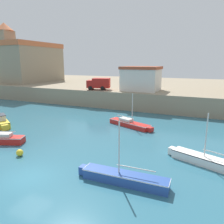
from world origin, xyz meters
TOP-DOWN VIEW (x-y plane):
  - ground_plane at (0.00, 0.00)m, footprint 200.00×200.00m
  - quay_seawall at (0.00, 44.08)m, footprint 120.00×40.00m
  - sailboat_red_1 at (2.52, 15.39)m, footprint 6.61×3.47m
  - sailboat_blue_2 at (6.72, 2.12)m, footprint 6.65×1.32m
  - sailboat_white_3 at (12.10, 7.37)m, footprint 6.62×3.29m
  - motorboat_yellow_5 at (-13.41, 8.83)m, footprint 5.69×3.98m
  - mooring_buoy at (-3.49, 2.57)m, footprint 0.62×0.62m
  - church at (-32.81, 34.64)m, footprint 12.87×16.61m
  - lighthouse at (-40.00, 32.29)m, footprint 2.41×2.41m
  - harbor_shed_mid_row at (0.00, 28.76)m, footprint 6.75×6.02m
  - truck_on_quay at (-7.62, 26.31)m, footprint 4.70×3.15m

SIDE VIEW (x-z plane):
  - ground_plane at x=0.00m, z-range 0.00..0.00m
  - mooring_buoy at x=-3.49m, z-range 0.00..0.62m
  - sailboat_red_1 at x=2.52m, z-range -1.82..2.62m
  - sailboat_white_3 at x=12.10m, z-range -1.78..2.61m
  - sailboat_blue_2 at x=6.72m, z-range -1.82..2.66m
  - motorboat_yellow_5 at x=-13.41m, z-range -0.66..1.78m
  - quay_seawall at x=0.00m, z-range 0.00..3.11m
  - truck_on_quay at x=-7.62m, z-range 3.23..5.43m
  - harbor_shed_mid_row at x=0.00m, z-range 3.13..7.54m
  - church at x=-32.81m, z-range 1.04..16.15m
  - lighthouse at x=-40.00m, z-range 2.92..16.72m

